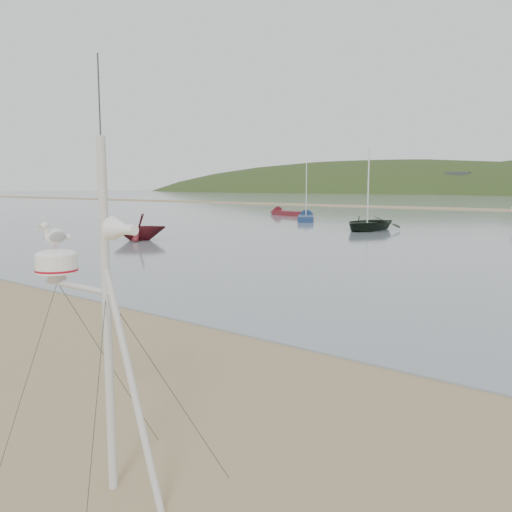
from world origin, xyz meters
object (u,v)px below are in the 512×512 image
Objects in this scene: sailboat_blue_near at (306,217)px; mast_rig at (103,390)px; boat_dark at (368,195)px; boat_red at (139,215)px; dinghy_red_far at (282,213)px.

mast_rig is at bearing -58.63° from sailboat_blue_near.
boat_dark is 16.48m from boat_red.
boat_red is 21.76m from sailboat_blue_near.
sailboat_blue_near is 0.99× the size of dinghy_red_far.
boat_dark reaches higher than mast_rig.
dinghy_red_far is at bearing 124.67° from mast_rig.
dinghy_red_far is at bearing 143.48° from boat_dark.
boat_dark is 1.69× the size of boat_red.
mast_rig is 26.84m from boat_red.
boat_dark is 0.89× the size of sailboat_blue_near.
mast_rig is at bearing -67.00° from boat_dark.
sailboat_blue_near reaches higher than mast_rig.
sailboat_blue_near is at bearing -38.84° from dinghy_red_far.
mast_rig is at bearing -55.33° from dinghy_red_far.
sailboat_blue_near is at bearing 121.37° from mast_rig.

